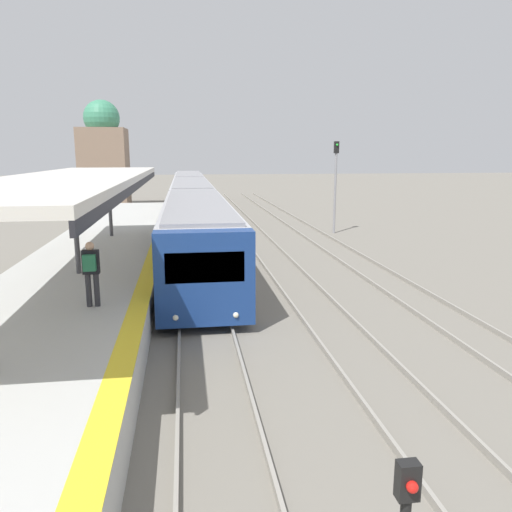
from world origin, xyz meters
TOP-DOWN VIEW (x-y plane):
  - platform_canopy at (-3.89, 16.03)m, footprint 4.00×19.04m
  - person_on_platform at (-2.84, 12.23)m, footprint 0.40×0.40m
  - train_near at (0.00, 34.62)m, footprint 2.69×44.40m
  - signal_mast_far at (8.63, 29.17)m, footprint 0.28×0.29m
  - distant_domed_building at (-7.66, 47.59)m, footprint 4.17×4.17m

SIDE VIEW (x-z plane):
  - train_near at x=0.00m, z-range 0.17..3.11m
  - person_on_platform at x=-2.84m, z-range 1.18..2.84m
  - signal_mast_far at x=8.63m, z-range 0.68..6.23m
  - platform_canopy at x=-3.89m, z-range 2.46..5.59m
  - distant_domed_building at x=-7.66m, z-range -0.31..9.27m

